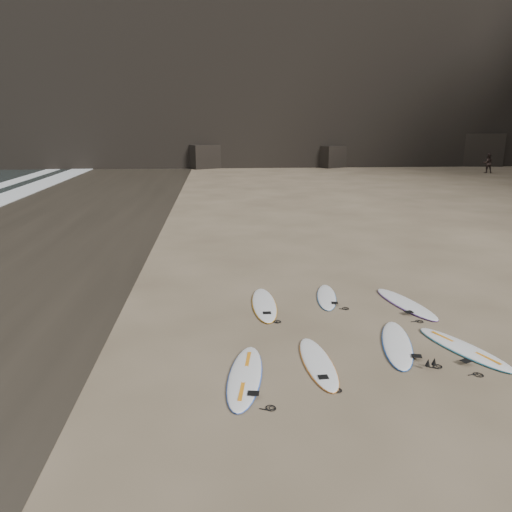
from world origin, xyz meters
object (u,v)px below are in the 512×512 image
Objects in this scene: surfboard_0 at (245,376)px; surfboard_3 at (464,348)px; surfboard_5 at (264,304)px; surfboard_1 at (318,362)px; surfboard_6 at (327,297)px; surfboard_7 at (406,303)px; person_b at (488,163)px; surfboard_2 at (397,344)px.

surfboard_0 reaches higher than surfboard_3.
surfboard_5 reaches higher than surfboard_3.
surfboard_1 is 1.12× the size of surfboard_6.
surfboard_3 is 4.39m from surfboard_6.
surfboard_0 is 1.00× the size of surfboard_7.
surfboard_6 is (-2.41, 3.66, -0.01)m from surfboard_3.
person_b is (21.15, 34.64, 0.90)m from surfboard_7.
person_b is at bearing 43.67° from surfboard_7.
surfboard_7 is (4.81, 3.80, 0.00)m from surfboard_0.
surfboard_5 is 1.00× the size of surfboard_7.
surfboard_3 is at bearing 18.85° from surfboard_0.
surfboard_7 reaches higher than surfboard_2.
surfboard_7 is (2.14, -0.75, 0.01)m from surfboard_6.
surfboard_3 is 42.97m from person_b.
surfboard_7 is 40.59m from person_b.
surfboard_0 is 1.09× the size of surfboard_1.
surfboard_0 is at bearing -146.93° from surfboard_2.
surfboard_6 is at bearing 68.49° from surfboard_0.
surfboard_5 and surfboard_7 have the same top height.
surfboard_7 is 1.43× the size of person_b.
surfboard_0 is at bearing -156.58° from surfboard_7.
surfboard_2 is at bearing 142.92° from surfboard_3.
surfboard_1 is 0.95× the size of surfboard_3.
surfboard_5 is 42.64m from person_b.
surfboard_7 reaches higher than surfboard_1.
surfboard_0 is 3.85m from surfboard_2.
surfboard_2 is 4.01m from surfboard_5.
surfboard_6 is at bearing 15.26° from surfboard_5.
surfboard_5 is (-0.84, 3.58, 0.00)m from surfboard_1.
person_b is at bearing 54.35° from surfboard_5.
surfboard_1 is at bearing 69.29° from person_b.
person_b is at bearing 65.15° from surfboard_6.
surfboard_2 is 0.98× the size of surfboard_5.
surfboard_0 is 1.22× the size of surfboard_6.
surfboard_2 is 1.40× the size of person_b.
surfboard_3 is 2.93m from surfboard_7.
surfboard_5 is at bearing 161.54° from surfboard_7.
surfboard_2 is 1.20× the size of surfboard_6.
surfboard_7 is at bearing 70.55° from person_b.
surfboard_5 is at bearing 149.77° from surfboard_2.
person_b is at bearing 73.15° from surfboard_2.
surfboard_5 reaches higher than surfboard_2.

